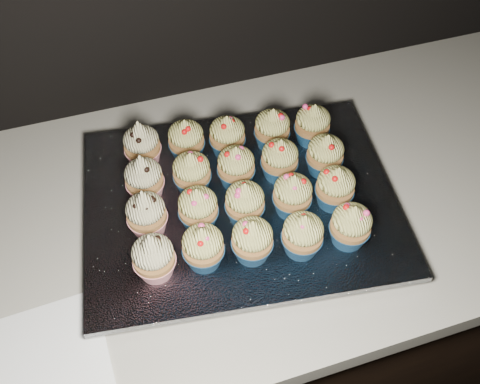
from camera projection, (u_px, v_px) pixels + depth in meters
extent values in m
cube|color=black|center=(306.00, 300.00, 1.32)|extent=(2.40, 0.60, 0.86)
cube|color=beige|center=(329.00, 183.00, 0.98)|extent=(2.44, 0.64, 0.04)
cube|color=white|center=(43.00, 363.00, 0.74)|extent=(0.19, 0.19, 0.00)
cube|color=black|center=(240.00, 207.00, 0.90)|extent=(0.51, 0.42, 0.02)
cube|color=silver|center=(240.00, 200.00, 0.89)|extent=(0.56, 0.46, 0.01)
cone|color=red|center=(156.00, 266.00, 0.78)|extent=(0.06, 0.06, 0.03)
ellipsoid|color=beige|center=(152.00, 252.00, 0.75)|extent=(0.06, 0.06, 0.04)
cone|color=beige|center=(150.00, 241.00, 0.73)|extent=(0.03, 0.03, 0.03)
cone|color=navy|center=(204.00, 255.00, 0.80)|extent=(0.06, 0.06, 0.03)
ellipsoid|color=#DAD36E|center=(203.00, 241.00, 0.77)|extent=(0.06, 0.06, 0.04)
cone|color=#DAD36E|center=(202.00, 232.00, 0.75)|extent=(0.03, 0.03, 0.02)
cone|color=navy|center=(252.00, 248.00, 0.80)|extent=(0.06, 0.06, 0.03)
ellipsoid|color=#DAD36E|center=(252.00, 234.00, 0.77)|extent=(0.06, 0.06, 0.04)
cone|color=#DAD36E|center=(253.00, 225.00, 0.76)|extent=(0.03, 0.03, 0.02)
cone|color=navy|center=(301.00, 243.00, 0.81)|extent=(0.06, 0.06, 0.03)
ellipsoid|color=#DAD36E|center=(304.00, 229.00, 0.78)|extent=(0.06, 0.06, 0.04)
cone|color=#DAD36E|center=(305.00, 219.00, 0.76)|extent=(0.03, 0.03, 0.02)
cone|color=navy|center=(348.00, 234.00, 0.82)|extent=(0.06, 0.06, 0.03)
ellipsoid|color=#DAD36E|center=(352.00, 219.00, 0.79)|extent=(0.06, 0.06, 0.04)
cone|color=#DAD36E|center=(355.00, 210.00, 0.77)|extent=(0.03, 0.03, 0.02)
cone|color=red|center=(149.00, 223.00, 0.83)|extent=(0.06, 0.06, 0.03)
ellipsoid|color=beige|center=(145.00, 208.00, 0.80)|extent=(0.06, 0.06, 0.04)
cone|color=beige|center=(143.00, 197.00, 0.78)|extent=(0.03, 0.03, 0.03)
cone|color=navy|center=(199.00, 217.00, 0.84)|extent=(0.06, 0.06, 0.03)
ellipsoid|color=#DAD36E|center=(198.00, 202.00, 0.81)|extent=(0.06, 0.06, 0.04)
cone|color=#DAD36E|center=(197.00, 193.00, 0.79)|extent=(0.03, 0.03, 0.02)
cone|color=navy|center=(245.00, 212.00, 0.85)|extent=(0.06, 0.06, 0.03)
ellipsoid|color=#DAD36E|center=(245.00, 197.00, 0.82)|extent=(0.06, 0.06, 0.04)
cone|color=#DAD36E|center=(245.00, 187.00, 0.80)|extent=(0.03, 0.03, 0.02)
cone|color=navy|center=(291.00, 204.00, 0.86)|extent=(0.06, 0.06, 0.03)
ellipsoid|color=#DAD36E|center=(293.00, 189.00, 0.83)|extent=(0.06, 0.06, 0.04)
cone|color=#DAD36E|center=(294.00, 179.00, 0.81)|extent=(0.03, 0.03, 0.02)
cone|color=navy|center=(333.00, 196.00, 0.87)|extent=(0.06, 0.06, 0.03)
ellipsoid|color=#DAD36E|center=(337.00, 181.00, 0.84)|extent=(0.06, 0.06, 0.04)
cone|color=#DAD36E|center=(339.00, 171.00, 0.82)|extent=(0.03, 0.03, 0.02)
cone|color=red|center=(146.00, 188.00, 0.88)|extent=(0.06, 0.06, 0.03)
ellipsoid|color=beige|center=(143.00, 173.00, 0.85)|extent=(0.06, 0.06, 0.04)
cone|color=beige|center=(140.00, 161.00, 0.83)|extent=(0.03, 0.03, 0.03)
cone|color=navy|center=(193.00, 182.00, 0.89)|extent=(0.06, 0.06, 0.03)
ellipsoid|color=#DAD36E|center=(191.00, 166.00, 0.86)|extent=(0.06, 0.06, 0.04)
cone|color=#DAD36E|center=(190.00, 157.00, 0.84)|extent=(0.03, 0.03, 0.02)
cone|color=navy|center=(236.00, 176.00, 0.89)|extent=(0.06, 0.06, 0.03)
ellipsoid|color=#DAD36E|center=(236.00, 160.00, 0.87)|extent=(0.06, 0.06, 0.04)
cone|color=#DAD36E|center=(236.00, 151.00, 0.85)|extent=(0.03, 0.03, 0.02)
cone|color=navy|center=(279.00, 169.00, 0.90)|extent=(0.06, 0.06, 0.03)
ellipsoid|color=#DAD36E|center=(280.00, 153.00, 0.88)|extent=(0.06, 0.06, 0.04)
cone|color=#DAD36E|center=(281.00, 143.00, 0.86)|extent=(0.03, 0.03, 0.02)
cone|color=navy|center=(323.00, 164.00, 0.91)|extent=(0.06, 0.06, 0.03)
ellipsoid|color=#DAD36E|center=(326.00, 148.00, 0.88)|extent=(0.06, 0.06, 0.04)
cone|color=#DAD36E|center=(328.00, 139.00, 0.86)|extent=(0.03, 0.03, 0.02)
cone|color=red|center=(144.00, 155.00, 0.93)|extent=(0.06, 0.06, 0.03)
ellipsoid|color=beige|center=(141.00, 139.00, 0.90)|extent=(0.06, 0.06, 0.04)
cone|color=beige|center=(138.00, 127.00, 0.87)|extent=(0.03, 0.03, 0.03)
cone|color=navy|center=(187.00, 149.00, 0.93)|extent=(0.06, 0.06, 0.03)
ellipsoid|color=#DAD36E|center=(186.00, 134.00, 0.90)|extent=(0.06, 0.06, 0.04)
cone|color=#DAD36E|center=(184.00, 124.00, 0.89)|extent=(0.03, 0.03, 0.02)
cone|color=navy|center=(227.00, 145.00, 0.94)|extent=(0.06, 0.06, 0.03)
ellipsoid|color=#DAD36E|center=(227.00, 130.00, 0.91)|extent=(0.06, 0.06, 0.04)
cone|color=#DAD36E|center=(227.00, 120.00, 0.89)|extent=(0.03, 0.03, 0.02)
cone|color=navy|center=(272.00, 138.00, 0.95)|extent=(0.06, 0.06, 0.03)
ellipsoid|color=#DAD36E|center=(273.00, 123.00, 0.92)|extent=(0.06, 0.06, 0.04)
cone|color=#DAD36E|center=(273.00, 113.00, 0.90)|extent=(0.03, 0.03, 0.02)
cone|color=navy|center=(311.00, 134.00, 0.96)|extent=(0.06, 0.06, 0.03)
ellipsoid|color=#DAD36E|center=(313.00, 118.00, 0.93)|extent=(0.06, 0.06, 0.04)
cone|color=#DAD36E|center=(315.00, 108.00, 0.91)|extent=(0.03, 0.03, 0.02)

